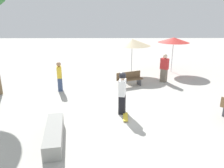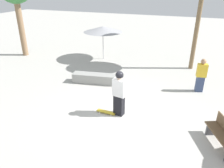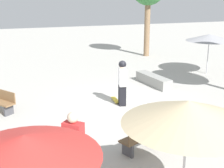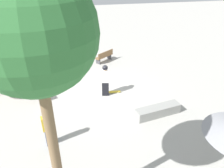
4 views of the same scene
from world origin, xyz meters
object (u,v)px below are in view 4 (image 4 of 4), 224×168
(concrete_ledge, at_px, (158,111))
(palm_tree_right, at_px, (34,36))
(bench_near, at_px, (38,90))
(bystander_far, at_px, (25,67))
(skater_main, at_px, (105,79))
(bystander_watching, at_px, (48,128))
(skateboard, at_px, (114,92))
(bench_far, at_px, (104,56))

(concrete_ledge, bearing_deg, palm_tree_right, 41.07)
(bench_near, relative_size, bystander_far, 0.92)
(skater_main, xyz_separation_m, concrete_ledge, (-2.17, 2.44, -0.76))
(bystander_far, bearing_deg, bystander_watching, 56.79)
(palm_tree_right, height_order, bystander_far, palm_tree_right)
(skateboard, bearing_deg, concrete_ledge, -53.49)
(concrete_ledge, xyz_separation_m, bystander_watching, (5.15, 0.88, 0.58))
(skateboard, relative_size, bystander_far, 0.45)
(bystander_watching, distance_m, bystander_far, 6.45)
(bystander_far, bearing_deg, palm_tree_right, 54.98)
(bench_far, height_order, bystander_far, bystander_far)
(skateboard, bearing_deg, bench_near, 176.11)
(bench_far, distance_m, bystander_far, 5.74)
(bench_near, bearing_deg, concrete_ledge, 38.72)
(bystander_watching, bearing_deg, palm_tree_right, -92.15)
(bench_near, height_order, bystander_watching, bystander_watching)
(bystander_watching, relative_size, bystander_far, 0.92)
(bench_near, height_order, bench_far, same)
(skater_main, height_order, bench_near, skater_main)
(skater_main, height_order, bystander_far, skater_main)
(palm_tree_right, bearing_deg, concrete_ledge, -138.93)
(bench_near, distance_m, bystander_watching, 4.08)
(skateboard, height_order, bystander_watching, bystander_watching)
(skateboard, relative_size, bench_far, 0.53)
(palm_tree_right, xyz_separation_m, bystander_far, (2.13, -9.40, -4.62))
(skater_main, height_order, skateboard, skater_main)
(concrete_ledge, xyz_separation_m, bystander_far, (6.77, -5.35, 0.65))
(palm_tree_right, relative_size, bystander_watching, 4.11)
(skater_main, xyz_separation_m, bystander_far, (4.59, -2.91, -0.11))
(bench_near, relative_size, bench_far, 1.07)
(bench_near, height_order, palm_tree_right, palm_tree_right)
(bench_far, xyz_separation_m, palm_tree_right, (3.29, 11.24, 5.09))
(concrete_ledge, bearing_deg, skater_main, -48.30)
(concrete_ledge, xyz_separation_m, bench_near, (5.91, -3.10, 0.18))
(bystander_watching, height_order, bystander_far, bystander_far)
(skateboard, height_order, bench_far, bench_far)
(concrete_ledge, relative_size, bench_near, 1.46)
(bench_far, distance_m, bystander_watching, 8.94)
(concrete_ledge, bearing_deg, bench_far, -79.33)
(concrete_ledge, xyz_separation_m, palm_tree_right, (4.64, 4.04, 5.27))
(bystander_far, bearing_deg, bench_near, 62.99)
(skateboard, relative_size, palm_tree_right, 0.12)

